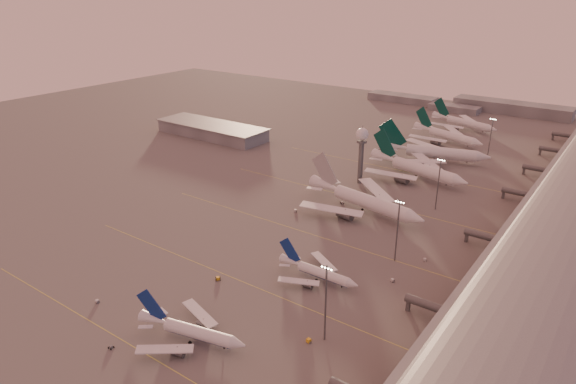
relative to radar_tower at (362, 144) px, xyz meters
The scene contains 25 objects.
ground 121.92m from the radar_tower, 92.39° to the right, with size 700.00×700.00×0.00m, color #5E5B5B.
taxiway_markings 71.83m from the radar_tower, 68.66° to the right, with size 180.00×185.25×0.02m.
hangar 127.68m from the radar_tower, behind, with size 82.00×27.00×8.50m.
radar_tower is the anchor object (origin of this frame).
mast_a 131.38m from the radar_tower, 66.17° to the right, with size 3.60×0.56×25.00m.
mast_b 82.32m from the radar_tower, 52.43° to the right, with size 3.60×0.56×25.00m.
mast_c 46.66m from the radar_tower, 12.53° to the right, with size 3.60×0.56×25.00m.
mast_d 91.11m from the radar_tower, 61.74° to the left, with size 3.60×0.56×25.00m.
distant_horizon 205.86m from the radar_tower, 90.67° to the left, with size 165.00×37.50×9.00m.
narrowbody_near 145.97m from the radar_tower, 81.34° to the right, with size 35.59×28.09×14.10m.
narrowbody_mid 101.00m from the radar_tower, 70.19° to the right, with size 32.58×26.04×12.74m.
widebody_white 40.49m from the radar_tower, 58.80° to the right, with size 63.94×50.81×22.66m.
greentail_a 36.67m from the radar_tower, 48.25° to the left, with size 60.71×48.45×22.46m.
greentail_b 61.42m from the radar_tower, 71.99° to the left, with size 63.40×50.53×23.56m.
greentail_c 101.69m from the radar_tower, 83.55° to the left, with size 52.70×41.87×19.87m.
greentail_d 140.58m from the radar_tower, 86.26° to the left, with size 51.81×41.22×19.40m.
gsv_truck_a 149.89m from the radar_tower, 96.60° to the right, with size 5.37×2.10×2.16m.
gsv_tug_near 160.61m from the radar_tower, 88.06° to the right, with size 1.93×3.09×0.86m.
gsv_catering_a 134.95m from the radar_tower, 67.92° to the right, with size 6.01×3.42×4.66m.
gsv_tug_mid 116.10m from the radar_tower, 87.42° to the right, with size 4.48×4.53×1.14m.
gsv_truck_b 99.10m from the radar_tower, 54.70° to the right, with size 5.69×2.78×2.20m.
gsv_truck_c 54.09m from the radar_tower, 96.60° to the right, with size 6.01×4.38×2.30m.
gsv_catering_b 85.68m from the radar_tower, 44.57° to the right, with size 5.44×3.82×4.09m.
gsv_tug_far 36.60m from the radar_tower, 77.46° to the right, with size 3.70×3.73×0.94m.
gsv_truck_d 32.44m from the radar_tower, 162.83° to the left, with size 4.62×6.56×2.50m.
Camera 1 is at (121.32, -106.51, 97.10)m, focal length 32.00 mm.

